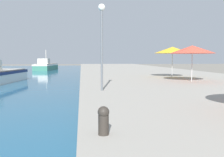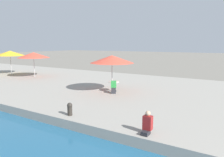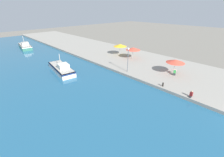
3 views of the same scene
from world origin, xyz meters
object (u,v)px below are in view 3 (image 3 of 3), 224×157
(person_at_quay, at_px, (191,94))
(cafe_umbrella_white, at_px, (133,49))
(cafe_umbrella_pink, at_px, (176,61))
(fishing_boat_near, at_px, (61,68))
(mooring_bollard, at_px, (163,84))
(cafe_table, at_px, (174,71))
(lamppost, at_px, (128,56))
(cafe_umbrella_striped, at_px, (120,45))
(fishing_boat_mid, at_px, (25,46))
(cafe_chair_left, at_px, (174,73))

(person_at_quay, bearing_deg, cafe_umbrella_white, 64.65)
(cafe_umbrella_pink, relative_size, cafe_umbrella_white, 0.97)
(fishing_boat_near, bearing_deg, mooring_bollard, -57.03)
(cafe_umbrella_white, height_order, person_at_quay, cafe_umbrella_white)
(cafe_table, relative_size, lamppost, 0.18)
(cafe_table, bearing_deg, mooring_bollard, -169.90)
(cafe_table, xyz_separation_m, mooring_bollard, (-6.02, -1.07, -0.18))
(fishing_boat_near, distance_m, cafe_umbrella_white, 16.66)
(cafe_umbrella_striped, height_order, cafe_table, cafe_umbrella_striped)
(cafe_umbrella_striped, height_order, mooring_bollard, cafe_umbrella_striped)
(cafe_table, bearing_deg, person_at_quay, -139.12)
(person_at_quay, distance_m, lamppost, 12.23)
(fishing_boat_mid, height_order, mooring_bollard, fishing_boat_mid)
(fishing_boat_near, distance_m, cafe_umbrella_striped, 15.96)
(cafe_table, bearing_deg, cafe_umbrella_striped, 83.49)
(fishing_boat_near, bearing_deg, cafe_chair_left, -42.96)
(fishing_boat_near, xyz_separation_m, cafe_table, (14.03, -16.26, 0.27))
(lamppost, bearing_deg, cafe_table, -50.87)
(cafe_chair_left, relative_size, mooring_bollard, 1.39)
(cafe_chair_left, bearing_deg, cafe_umbrella_striped, -39.05)
(person_at_quay, relative_size, lamppost, 0.20)
(fishing_boat_near, height_order, cafe_chair_left, fishing_boat_near)
(cafe_umbrella_white, bearing_deg, fishing_boat_near, 161.76)
(cafe_table, xyz_separation_m, person_at_quay, (-6.08, -5.26, -0.12))
(person_at_quay, bearing_deg, lamppost, 86.80)
(cafe_umbrella_striped, bearing_deg, cafe_umbrella_white, -91.18)
(cafe_umbrella_pink, xyz_separation_m, mooring_bollard, (-5.83, -1.11, -2.10))
(person_at_quay, bearing_deg, cafe_umbrella_striped, 69.22)
(fishing_boat_mid, height_order, cafe_table, fishing_boat_mid)
(fishing_boat_near, bearing_deg, cafe_umbrella_pink, -41.36)
(cafe_table, distance_m, person_at_quay, 8.04)
(cafe_umbrella_white, height_order, lamppost, lamppost)
(fishing_boat_near, bearing_deg, lamppost, -39.95)
(mooring_bollard, bearing_deg, person_at_quay, -90.85)
(cafe_umbrella_pink, bearing_deg, fishing_boat_mid, 107.22)
(cafe_umbrella_striped, distance_m, person_at_quay, 22.17)
(cafe_umbrella_white, distance_m, person_at_quay, 18.20)
(fishing_boat_near, height_order, lamppost, lamppost)
(fishing_boat_near, xyz_separation_m, cafe_umbrella_pink, (13.84, -16.22, 2.19))
(cafe_umbrella_white, xyz_separation_m, mooring_bollard, (-7.68, -12.16, -2.03))
(cafe_chair_left, relative_size, lamppost, 0.20)
(fishing_boat_mid, distance_m, cafe_umbrella_pink, 43.85)
(fishing_boat_near, bearing_deg, cafe_umbrella_striped, 4.96)
(cafe_umbrella_pink, distance_m, cafe_table, 1.92)
(cafe_umbrella_white, bearing_deg, lamppost, -147.92)
(fishing_boat_mid, xyz_separation_m, cafe_umbrella_pink, (12.96, -41.83, 2.16))
(fishing_boat_near, xyz_separation_m, cafe_umbrella_white, (15.69, -5.17, 2.12))
(person_at_quay, xyz_separation_m, lamppost, (0.67, 11.91, 2.68))
(cafe_umbrella_white, xyz_separation_m, cafe_umbrella_striped, (0.09, 4.29, 0.10))
(cafe_umbrella_white, xyz_separation_m, person_at_quay, (-7.74, -16.35, -1.97))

